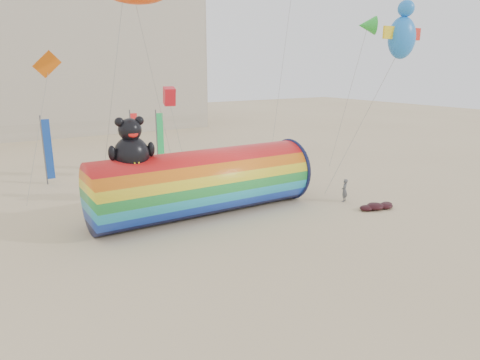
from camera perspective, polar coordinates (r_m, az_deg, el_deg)
ground at (r=23.43m, az=0.91°, el=-6.65°), size 160.00×160.00×0.00m
windsock_assembly at (r=25.47m, az=-4.95°, el=-0.08°), size 13.40×4.08×6.18m
kite_handler at (r=28.84m, az=13.76°, el=-1.35°), size 0.66×0.60×1.52m
fabric_bundle at (r=28.08m, az=17.78°, el=-3.34°), size 2.62×1.35×0.41m
festival_banners at (r=36.10m, az=-16.17°, el=4.74°), size 9.38×1.12×5.20m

